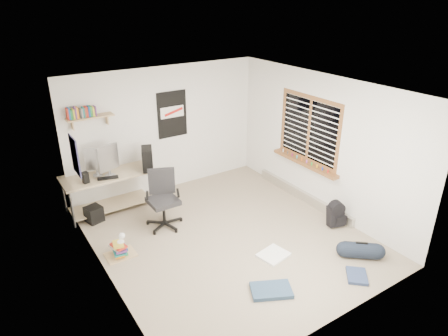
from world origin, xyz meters
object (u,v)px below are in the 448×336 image
duffel_bag (361,250)px  book_stack (120,247)px  backpack (335,216)px  desk (109,192)px  office_chair (163,201)px

duffel_bag → book_stack: 3.71m
backpack → duffel_bag: 0.92m
desk → duffel_bag: 4.49m
backpack → desk: bearing=156.8°
desk → backpack: desk is taller
backpack → office_chair: bearing=165.0°
desk → backpack: 4.11m
desk → duffel_bag: (2.72, -3.57, -0.22)m
desk → book_stack: size_ratio=3.69×
office_chair → backpack: size_ratio=2.80×
office_chair → backpack: (2.49, -1.63, -0.29)m
desk → duffel_bag: bearing=-57.2°
backpack → duffel_bag: size_ratio=0.73×
office_chair → duffel_bag: office_chair is taller
office_chair → duffel_bag: 3.29m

